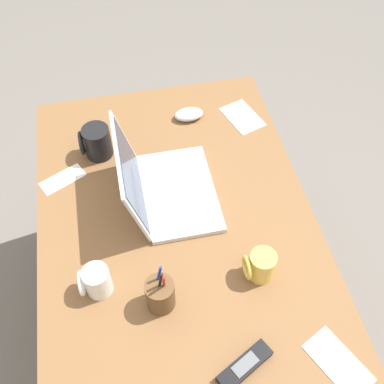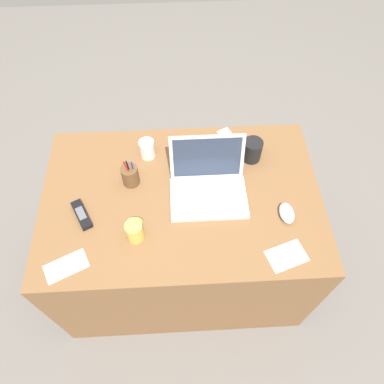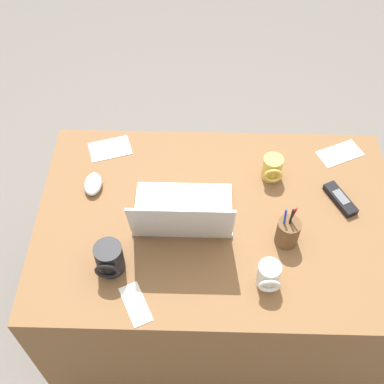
{
  "view_description": "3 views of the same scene",
  "coord_description": "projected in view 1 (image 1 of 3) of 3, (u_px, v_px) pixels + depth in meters",
  "views": [
    {
      "loc": [
        -0.72,
        0.11,
        1.88
      ],
      "look_at": [
        0.07,
        -0.06,
        0.82
      ],
      "focal_mm": 42.59,
      "sensor_mm": 36.0,
      "label": 1
    },
    {
      "loc": [
        0.0,
        -0.89,
        2.1
      ],
      "look_at": [
        0.05,
        -0.01,
        0.79
      ],
      "focal_mm": 33.88,
      "sensor_mm": 36.0,
      "label": 2
    },
    {
      "loc": [
        0.06,
        0.99,
        2.15
      ],
      "look_at": [
        0.09,
        -0.06,
        0.81
      ],
      "focal_mm": 46.71,
      "sensor_mm": 36.0,
      "label": 3
    }
  ],
  "objects": [
    {
      "name": "desk",
      "position": [
        181.0,
        283.0,
        1.64
      ],
      "size": [
        1.25,
        0.82,
        0.75
      ],
      "primitive_type": "cube",
      "color": "brown",
      "rests_on": "ground"
    },
    {
      "name": "laptop",
      "position": [
        164.0,
        187.0,
        1.37
      ],
      "size": [
        0.34,
        0.28,
        0.23
      ],
      "color": "silver",
      "rests_on": "desk"
    },
    {
      "name": "coffee_mug_tall",
      "position": [
        260.0,
        266.0,
        1.21
      ],
      "size": [
        0.07,
        0.08,
        0.09
      ],
      "color": "#E0BC4C",
      "rests_on": "desk"
    },
    {
      "name": "paper_note_right",
      "position": [
        338.0,
        363.0,
        1.1
      ],
      "size": [
        0.19,
        0.15,
        0.0
      ],
      "primitive_type": "cube",
      "rotation": [
        0.0,
        0.0,
        0.44
      ],
      "color": "white",
      "rests_on": "desk"
    },
    {
      "name": "paper_note_near_laptop",
      "position": [
        242.0,
        117.0,
        1.62
      ],
      "size": [
        0.18,
        0.14,
        0.0
      ],
      "primitive_type": "cube",
      "rotation": [
        0.0,
        0.0,
        0.32
      ],
      "color": "white",
      "rests_on": "desk"
    },
    {
      "name": "computer_mouse",
      "position": [
        189.0,
        114.0,
        1.61
      ],
      "size": [
        0.07,
        0.11,
        0.04
      ],
      "primitive_type": "ellipsoid",
      "rotation": [
        0.0,
        0.0,
        0.03
      ],
      "color": "silver",
      "rests_on": "desk"
    },
    {
      "name": "pen_holder",
      "position": [
        160.0,
        294.0,
        1.16
      ],
      "size": [
        0.08,
        0.08,
        0.16
      ],
      "color": "brown",
      "rests_on": "desk"
    },
    {
      "name": "coffee_mug_spare",
      "position": [
        96.0,
        281.0,
        1.19
      ],
      "size": [
        0.07,
        0.08,
        0.09
      ],
      "color": "white",
      "rests_on": "desk"
    },
    {
      "name": "coffee_mug_white",
      "position": [
        96.0,
        142.0,
        1.47
      ],
      "size": [
        0.09,
        0.1,
        0.11
      ],
      "color": "black",
      "rests_on": "desk"
    },
    {
      "name": "paper_note_left",
      "position": [
        63.0,
        179.0,
        1.45
      ],
      "size": [
        0.12,
        0.15,
        0.0
      ],
      "primitive_type": "cube",
      "rotation": [
        0.0,
        0.0,
        0.46
      ],
      "color": "white",
      "rests_on": "desk"
    },
    {
      "name": "cordless_phone",
      "position": [
        245.0,
        366.0,
        1.09
      ],
      "size": [
        0.11,
        0.15,
        0.03
      ],
      "color": "black",
      "rests_on": "desk"
    },
    {
      "name": "ground_plane",
      "position": [
        183.0,
        322.0,
        1.94
      ],
      "size": [
        6.0,
        6.0,
        0.0
      ],
      "primitive_type": "plane",
      "color": "slate"
    }
  ]
}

